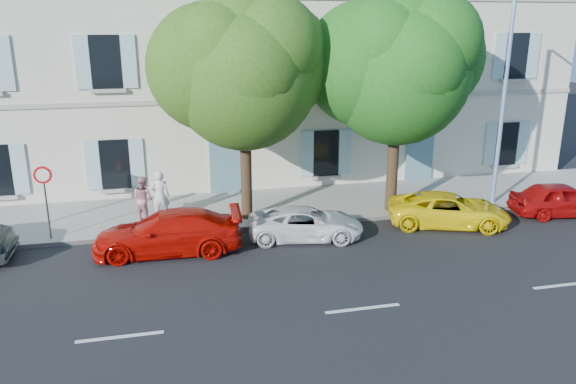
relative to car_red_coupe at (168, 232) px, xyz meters
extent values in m
plane|color=black|center=(4.74, -0.89, -0.67)|extent=(90.00, 90.00, 0.00)
cube|color=#A09E96|center=(4.74, 3.56, -0.60)|extent=(36.00, 4.50, 0.15)
cube|color=#9E998E|center=(4.74, 1.39, -0.59)|extent=(36.00, 0.16, 0.16)
cube|color=beige|center=(4.74, 9.31, 5.33)|extent=(28.00, 7.00, 12.00)
imported|color=#B40B05|center=(0.00, 0.00, 0.00)|extent=(4.76, 2.18, 1.35)
imported|color=white|center=(4.56, 0.19, -0.14)|extent=(4.13, 2.43, 1.08)
imported|color=yellow|center=(9.90, 0.26, -0.08)|extent=(4.67, 3.22, 1.19)
imported|color=#9A0A09|center=(14.58, 0.28, -0.03)|extent=(3.94, 2.00, 1.29)
cylinder|color=#3A2819|center=(2.90, 2.32, 1.08)|extent=(0.40, 0.40, 3.21)
ellipsoid|color=#3C6D1B|center=(2.90, 2.32, 4.61)|extent=(5.14, 5.14, 5.65)
cylinder|color=#3A2819|center=(8.40, 1.99, 1.09)|extent=(0.43, 0.43, 3.22)
ellipsoid|color=#25711D|center=(8.40, 1.99, 4.66)|extent=(5.23, 5.23, 5.75)
cylinder|color=#383A3D|center=(-3.79, 1.70, 0.53)|extent=(0.06, 0.06, 2.10)
cylinder|color=red|center=(-3.79, 1.68, 1.67)|extent=(0.57, 0.04, 0.57)
cylinder|color=#7293BF|center=(12.70, 1.85, 3.49)|extent=(0.16, 0.16, 8.03)
imported|color=silver|center=(-0.17, 2.80, 0.39)|extent=(0.70, 0.49, 1.83)
imported|color=#B97684|center=(-0.77, 2.85, 0.30)|extent=(1.01, 1.01, 1.65)
camera|label=1|loc=(-0.04, -17.02, 6.36)|focal=35.00mm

